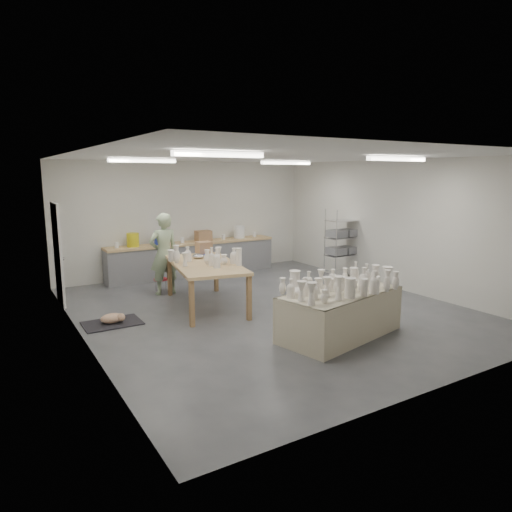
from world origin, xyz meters
TOP-DOWN VIEW (x-y plane):
  - room at (-0.11, 0.08)m, footprint 8.00×8.02m
  - back_counter at (-0.01, 3.68)m, footprint 4.60×0.60m
  - wire_shelf at (3.20, 1.40)m, footprint 0.88×0.48m
  - drying_table at (0.19, -1.91)m, footprint 2.33×1.48m
  - work_table at (-0.96, 0.89)m, footprint 1.64×2.60m
  - rug at (-2.90, 0.70)m, footprint 1.00×0.70m
  - cat at (-2.88, 0.69)m, footprint 0.44×0.33m
  - potter at (-1.34, 2.22)m, footprint 0.68×0.46m
  - red_stool at (-1.34, 2.49)m, footprint 0.37×0.37m

SIDE VIEW (x-z plane):
  - rug at x=-2.90m, z-range 0.00..0.02m
  - cat at x=-2.88m, z-range 0.02..0.20m
  - red_stool at x=-1.34m, z-range 0.11..0.41m
  - drying_table at x=0.19m, z-range -0.13..1.01m
  - back_counter at x=-0.01m, z-range -0.13..1.11m
  - work_table at x=-0.96m, z-range 0.26..1.54m
  - potter at x=-1.34m, z-range 0.00..1.83m
  - wire_shelf at x=3.20m, z-range 0.02..1.82m
  - room at x=-0.11m, z-range 0.56..3.56m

